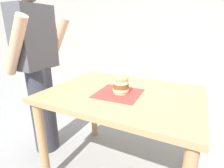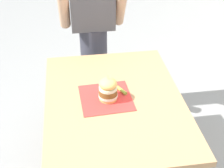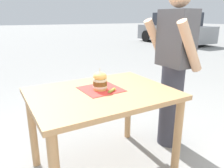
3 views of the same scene
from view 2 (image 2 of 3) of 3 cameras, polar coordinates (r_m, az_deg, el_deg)
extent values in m
cube|color=tan|center=(2.04, 0.40, -3.21)|extent=(0.89, 1.18, 0.04)
cylinder|color=tan|center=(2.69, -9.53, -3.43)|extent=(0.07, 0.07, 0.75)
cylinder|color=tan|center=(2.76, 6.68, -2.01)|extent=(0.07, 0.07, 0.75)
cube|color=red|center=(2.04, -1.12, -2.53)|extent=(0.35, 0.35, 0.00)
cylinder|color=#E5B25B|center=(2.02, -0.72, -2.46)|extent=(0.11, 0.11, 0.02)
cylinder|color=beige|center=(2.01, -0.72, -2.03)|extent=(0.12, 0.12, 0.02)
cylinder|color=brown|center=(1.99, -0.73, -1.37)|extent=(0.12, 0.12, 0.04)
cylinder|color=beige|center=(1.97, -0.73, -0.69)|extent=(0.12, 0.12, 0.02)
ellipsoid|color=#E5B25B|center=(1.96, -0.74, 0.03)|extent=(0.11, 0.11, 0.07)
cylinder|color=#D1B77F|center=(1.93, -0.75, 1.11)|extent=(0.00, 0.00, 0.05)
cylinder|color=#8EA83D|center=(2.08, 1.77, -1.18)|extent=(0.07, 0.09, 0.02)
cylinder|color=#33333D|center=(2.92, -3.19, 2.42)|extent=(0.24, 0.24, 0.90)
cylinder|color=tan|center=(2.55, -8.87, 14.14)|extent=(0.09, 0.34, 0.50)
cylinder|color=tan|center=(2.59, 1.68, 14.82)|extent=(0.09, 0.34, 0.50)
camera|label=1|loc=(1.63, -42.33, -3.00)|focal=28.00mm
camera|label=3|loc=(2.07, 53.67, 2.06)|focal=35.00mm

